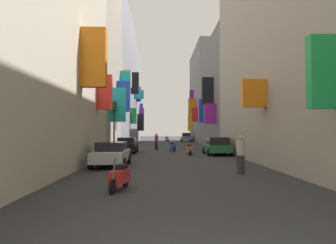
# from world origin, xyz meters

# --- Properties ---
(ground_plane) EXTENTS (140.00, 140.00, 0.00)m
(ground_plane) POSITION_xyz_m (0.00, 30.00, 0.00)
(ground_plane) COLOR #2D2D30
(building_left_mid_a) EXTENTS (7.33, 9.48, 20.15)m
(building_left_mid_a) POSITION_xyz_m (-7.99, 25.64, 10.06)
(building_left_mid_a) COLOR #9E9384
(building_left_mid_a) RESTS_ON ground
(building_left_mid_b) EXTENTS (7.29, 17.53, 18.31)m
(building_left_mid_b) POSITION_xyz_m (-7.99, 39.14, 9.15)
(building_left_mid_b) COLOR gray
(building_left_mid_b) RESTS_ON ground
(building_left_mid_c) EXTENTS (7.29, 12.09, 16.57)m
(building_left_mid_c) POSITION_xyz_m (-7.98, 53.95, 8.27)
(building_left_mid_c) COLOR gray
(building_left_mid_c) RESTS_ON ground
(building_right_near) EXTENTS (7.33, 27.63, 17.69)m
(building_right_near) POSITION_xyz_m (8.00, 13.81, 8.84)
(building_right_near) COLOR #9E9384
(building_right_near) RESTS_ON ground
(building_right_mid_a) EXTENTS (7.26, 15.69, 13.06)m
(building_right_mid_a) POSITION_xyz_m (7.98, 35.46, 6.53)
(building_right_mid_a) COLOR slate
(building_right_mid_a) RESTS_ON ground
(building_right_mid_b) EXTENTS (7.27, 16.68, 16.10)m
(building_right_mid_b) POSITION_xyz_m (7.99, 51.66, 8.04)
(building_right_mid_b) COLOR slate
(building_right_mid_b) RESTS_ON ground
(parked_car_silver) EXTENTS (1.90, 4.19, 1.35)m
(parked_car_silver) POSITION_xyz_m (-3.61, 14.96, 0.72)
(parked_car_silver) COLOR #B7B7BC
(parked_car_silver) RESTS_ON ground
(parked_car_green) EXTENTS (1.98, 3.91, 1.46)m
(parked_car_green) POSITION_xyz_m (3.82, 22.78, 0.76)
(parked_car_green) COLOR #236638
(parked_car_green) RESTS_ON ground
(parked_car_grey) EXTENTS (1.85, 4.00, 1.54)m
(parked_car_grey) POSITION_xyz_m (3.75, 53.41, 0.80)
(parked_car_grey) COLOR slate
(parked_car_grey) RESTS_ON ground
(parked_car_black) EXTENTS (1.84, 4.12, 1.38)m
(parked_car_black) POSITION_xyz_m (-3.88, 25.39, 0.73)
(parked_car_black) COLOR black
(parked_car_black) RESTS_ON ground
(scooter_blue) EXTENTS (0.65, 1.84, 1.13)m
(scooter_blue) POSITION_xyz_m (0.31, 27.08, 0.46)
(scooter_blue) COLOR #2D4CAD
(scooter_blue) RESTS_ON ground
(scooter_red) EXTENTS (0.64, 1.86, 1.13)m
(scooter_red) POSITION_xyz_m (-2.21, 7.84, 0.46)
(scooter_red) COLOR red
(scooter_red) RESTS_ON ground
(scooter_green) EXTENTS (0.49, 1.84, 1.13)m
(scooter_green) POSITION_xyz_m (-3.71, 29.94, 0.46)
(scooter_green) COLOR #287F3D
(scooter_green) RESTS_ON ground
(scooter_orange) EXTENTS (0.44, 1.81, 1.13)m
(scooter_orange) POSITION_xyz_m (1.56, 22.84, 0.46)
(scooter_orange) COLOR orange
(scooter_orange) RESTS_ON ground
(scooter_white) EXTENTS (0.73, 1.77, 1.13)m
(scooter_white) POSITION_xyz_m (0.23, 51.85, 0.46)
(scooter_white) COLOR silver
(scooter_white) RESTS_ON ground
(scooter_silver) EXTENTS (0.49, 1.77, 1.13)m
(scooter_silver) POSITION_xyz_m (-1.29, 34.27, 0.46)
(scooter_silver) COLOR #ADADB2
(scooter_silver) RESTS_ON ground
(pedestrian_crossing) EXTENTS (0.42, 0.42, 1.64)m
(pedestrian_crossing) POSITION_xyz_m (3.65, 14.74, 0.82)
(pedestrian_crossing) COLOR #242424
(pedestrian_crossing) RESTS_ON ground
(pedestrian_near_left) EXTENTS (0.52, 0.52, 1.80)m
(pedestrian_near_left) POSITION_xyz_m (2.90, 11.52, 0.90)
(pedestrian_near_left) COLOR #2C2C2C
(pedestrian_near_left) RESTS_ON ground
(pedestrian_near_right) EXTENTS (0.50, 0.50, 1.70)m
(pedestrian_near_right) POSITION_xyz_m (-1.28, 29.38, 0.85)
(pedestrian_near_right) COLOR black
(pedestrian_near_right) RESTS_ON ground
(traffic_light_near_corner) EXTENTS (0.26, 0.34, 4.36)m
(traffic_light_near_corner) POSITION_xyz_m (-4.56, 22.23, 2.96)
(traffic_light_near_corner) COLOR #2D2D2D
(traffic_light_near_corner) RESTS_ON ground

